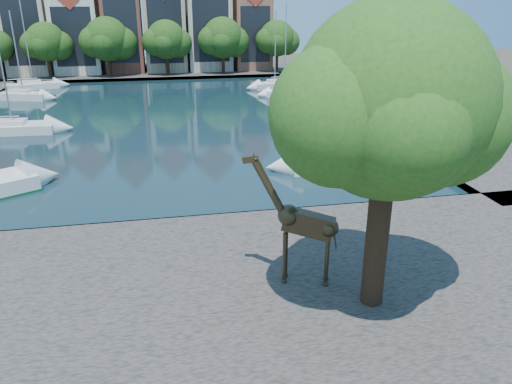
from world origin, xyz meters
TOP-DOWN VIEW (x-y plane):
  - ground at (0.00, 0.00)m, footprint 160.00×160.00m
  - water_basin at (0.00, 24.00)m, footprint 38.00×50.00m
  - near_quay at (0.00, -7.00)m, footprint 50.00×14.00m
  - far_quay at (0.00, 56.00)m, footprint 60.00×16.00m
  - right_quay at (25.00, 24.00)m, footprint 14.00×52.00m
  - plane_tree at (7.62, -9.01)m, footprint 8.32×6.40m
  - townhouse_west_mid at (-17.00, 55.99)m, footprint 5.94×9.18m
  - townhouse_west_inner at (-10.50, 55.99)m, footprint 6.43×9.18m
  - townhouse_center at (-4.00, 55.99)m, footprint 5.44×9.18m
  - townhouse_east_inner at (2.00, 55.99)m, footprint 5.94×9.18m
  - townhouse_east_mid at (8.50, 55.99)m, footprint 6.43×9.18m
  - townhouse_east_end at (15.00, 55.99)m, footprint 5.44×9.18m
  - far_tree_west at (-13.91, 50.49)m, footprint 6.76×5.20m
  - far_tree_mid_west at (-5.89, 50.49)m, footprint 7.80×6.00m
  - far_tree_mid_east at (2.10, 50.49)m, footprint 7.02×5.40m
  - far_tree_east at (10.11, 50.49)m, footprint 7.54×5.80m
  - far_tree_far_east at (18.09, 50.49)m, footprint 6.76×5.20m
  - giraffe_statue at (5.29, -7.09)m, footprint 3.46×1.55m
  - sailboat_left_c at (-12.00, 21.19)m, footprint 7.02×2.74m
  - sailboat_left_d at (-14.54, 36.75)m, footprint 5.71×3.37m
  - sailboat_left_e at (-15.00, 44.00)m, footprint 6.44×3.76m
  - sailboat_right_a at (12.47, 6.87)m, footprint 7.71×3.08m
  - sailboat_right_b at (15.00, 19.75)m, footprint 7.08×3.89m
  - sailboat_right_c at (15.00, 33.62)m, footprint 5.09×2.41m
  - sailboat_right_d at (15.00, 38.74)m, footprint 5.83×3.20m

SIDE VIEW (x-z plane):
  - ground at x=0.00m, z-range 0.00..0.00m
  - water_basin at x=0.00m, z-range 0.00..0.08m
  - near_quay at x=0.00m, z-range 0.00..0.50m
  - far_quay at x=0.00m, z-range 0.00..0.50m
  - right_quay at x=25.00m, z-range 0.00..0.50m
  - sailboat_right_b at x=15.00m, z-range -3.85..4.95m
  - sailboat_right_c at x=15.00m, z-range -4.44..5.72m
  - sailboat_left_e at x=-15.00m, z-range -4.80..6.09m
  - sailboat_right_d at x=15.00m, z-range -4.00..5.33m
  - sailboat_left_c at x=-12.00m, z-range -4.61..5.96m
  - sailboat_right_a at x=12.47m, z-range -5.54..6.93m
  - sailboat_left_d at x=-14.54m, z-range -4.04..5.45m
  - giraffe_statue at x=5.29m, z-range 0.46..5.54m
  - far_tree_west at x=-13.91m, z-range 1.40..8.76m
  - far_tree_far_east at x=18.09m, z-range 1.40..8.76m
  - far_tree_mid_east at x=2.10m, z-range 1.37..8.89m
  - far_tree_east at x=10.11m, z-range 1.32..9.16m
  - far_tree_mid_west at x=-5.89m, z-range 1.29..9.29m
  - townhouse_east_end at x=15.00m, z-range -0.11..14.32m
  - townhouse_west_inner at x=-10.50m, z-range -0.22..14.92m
  - plane_tree at x=7.62m, z-range 2.36..12.98m
  - townhouse_east_inner at x=2.00m, z-range -0.16..15.63m
  - townhouse_east_mid at x=8.50m, z-range -0.22..16.43m
  - townhouse_west_mid at x=-17.00m, z-range -0.16..16.63m
  - townhouse_center at x=-4.00m, z-range -0.10..16.83m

